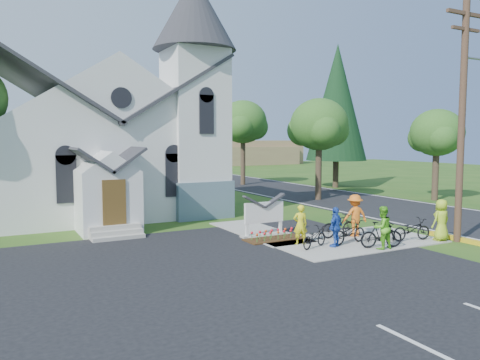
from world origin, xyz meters
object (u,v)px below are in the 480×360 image
cyclist_4 (441,220)px  bike_4 (411,229)px  church_sign (264,213)px  bike_3 (381,235)px  bike_0 (314,237)px  cyclist_3 (355,215)px  utility_pole (463,110)px  bike_2 (349,232)px  cyclist_2 (336,227)px  cyclist_0 (300,225)px  cyclist_1 (382,228)px  bike_1 (339,226)px

cyclist_4 → bike_4: cyclist_4 is taller
church_sign → bike_3: (2.75, -4.20, -0.47)m
bike_0 → church_sign: bearing=-12.1°
cyclist_3 → utility_pole: bearing=151.5°
bike_2 → bike_4: (2.64, -0.78, -0.00)m
church_sign → cyclist_2: size_ratio=1.41×
cyclist_3 → cyclist_0: bearing=13.9°
bike_2 → cyclist_3: bearing=-56.8°
cyclist_4 → bike_4: (-1.07, 0.57, -0.40)m
bike_0 → cyclist_1: 2.59m
utility_pole → bike_2: bearing=159.4°
cyclist_1 → bike_1: cyclist_1 is taller
church_sign → cyclist_3: size_ratio=1.21×
cyclist_3 → cyclist_4: cyclist_3 is taller
cyclist_1 → bike_0: bearing=-31.5°
utility_pole → bike_4: (-1.76, 0.87, -4.89)m
cyclist_3 → bike_3: cyclist_3 is taller
bike_1 → bike_2: bike_1 is taller
utility_pole → bike_0: size_ratio=6.44×
utility_pole → cyclist_3: size_ratio=5.52×
church_sign → cyclist_0: 2.27m
utility_pole → cyclist_4: 4.56m
bike_1 → cyclist_3: 0.88m
church_sign → cyclist_1: (2.64, -4.34, -0.15)m
cyclist_1 → cyclist_3: bearing=-105.4°
bike_2 → cyclist_3: 1.58m
utility_pole → bike_3: bearing=172.5°
church_sign → bike_1: size_ratio=1.28×
church_sign → bike_2: church_sign is taller
bike_3 → cyclist_4: (3.12, -0.20, 0.35)m
church_sign → cyclist_2: bearing=-67.9°
church_sign → cyclist_3: bearing=-31.9°
bike_0 → bike_2: (1.67, -0.08, 0.06)m
bike_1 → bike_4: bike_1 is taller
bike_2 → cyclist_3: size_ratio=0.98×
cyclist_0 → bike_1: bearing=-155.9°
cyclist_2 → cyclist_4: cyclist_4 is taller
utility_pole → cyclist_1: size_ratio=6.08×
cyclist_0 → cyclist_1: (2.30, -2.11, 0.03)m
utility_pole → cyclist_0: size_ratio=6.28×
cyclist_1 → bike_1: size_ratio=0.95×
cyclist_4 → utility_pole: bearing=157.9°
cyclist_0 → cyclist_4: bearing=175.3°
bike_0 → cyclist_2: (0.82, -0.27, 0.38)m
church_sign → bike_1: 3.24m
cyclist_1 → cyclist_2: cyclist_1 is taller
cyclist_0 → bike_4: cyclist_0 is taller
cyclist_0 → cyclist_2: cyclist_0 is taller
utility_pole → cyclist_3: utility_pole is taller
utility_pole → cyclist_3: (-3.24, 2.64, -4.45)m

